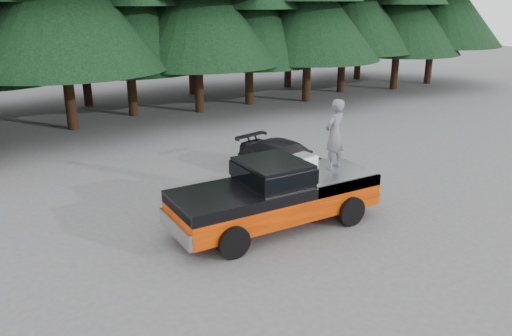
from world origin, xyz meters
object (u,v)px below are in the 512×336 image
air_compressor (303,164)px  pickup_truck (275,204)px  parked_car (287,159)px  man_on_bed (335,134)px

air_compressor → pickup_truck: bearing=-178.6°
air_compressor → parked_car: size_ratio=0.17×
pickup_truck → man_on_bed: bearing=2.4°
pickup_truck → parked_car: 4.31m
air_compressor → parked_car: 3.66m
air_compressor → man_on_bed: bearing=-20.3°
pickup_truck → man_on_bed: size_ratio=2.94×
pickup_truck → parked_car: bearing=51.7°
man_on_bed → parked_car: (0.63, 3.30, -1.75)m
pickup_truck → air_compressor: (1.06, 0.24, 0.90)m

